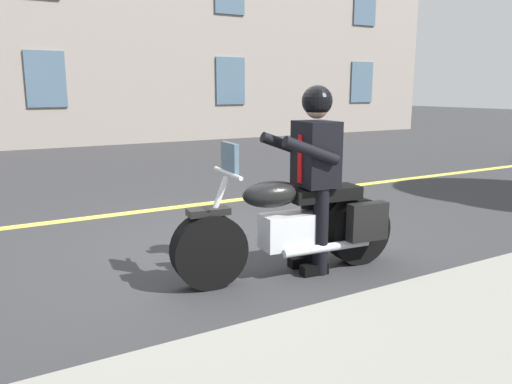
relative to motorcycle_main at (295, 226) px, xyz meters
The scene contains 4 objects.
ground_plane 1.19m from the motorcycle_main, 75.00° to the right, with size 80.00×80.00×0.00m, color #333335.
lane_center_stripe 3.11m from the motorcycle_main, 84.68° to the right, with size 60.00×0.16×0.01m, color #E5DB4C.
motorcycle_main is the anchor object (origin of this frame).
rider_main 0.61m from the motorcycle_main, behind, with size 0.66×0.59×1.74m.
Camera 1 is at (2.26, 4.75, 1.70)m, focal length 34.91 mm.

